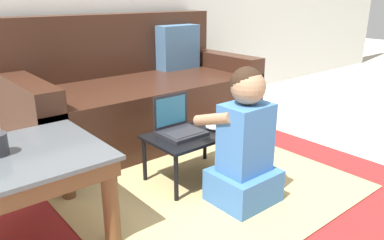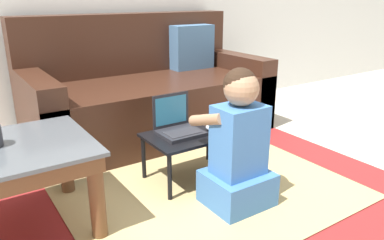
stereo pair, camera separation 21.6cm
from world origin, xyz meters
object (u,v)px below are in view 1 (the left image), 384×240
(computer_mouse, at_px, (212,127))
(person_seated, at_px, (244,145))
(laptop_desk, at_px, (192,139))
(couch, at_px, (137,96))
(laptop, at_px, (179,128))

(computer_mouse, distance_m, person_seated, 0.35)
(laptop_desk, distance_m, computer_mouse, 0.14)
(laptop_desk, bearing_deg, computer_mouse, -10.78)
(couch, relative_size, person_seated, 2.47)
(person_seated, bearing_deg, computer_mouse, 74.51)
(laptop_desk, distance_m, person_seated, 0.37)
(computer_mouse, height_order, person_seated, person_seated)
(laptop, height_order, person_seated, person_seated)
(laptop, bearing_deg, couch, 74.64)
(couch, height_order, laptop_desk, couch)
(couch, height_order, person_seated, couch)
(laptop_desk, relative_size, computer_mouse, 5.47)
(computer_mouse, relative_size, person_seated, 0.13)
(laptop, bearing_deg, laptop_desk, -36.59)
(couch, bearing_deg, laptop_desk, -100.86)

